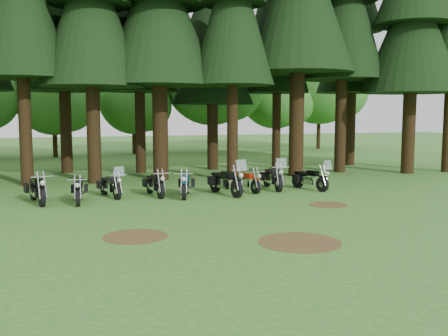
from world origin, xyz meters
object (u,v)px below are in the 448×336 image
at_px(motorcycle_0, 37,190).
at_px(motorcycle_4, 186,185).
at_px(motorcycle_5, 226,182).
at_px(motorcycle_7, 273,178).
at_px(motorcycle_8, 310,179).
at_px(motorcycle_3, 155,185).
at_px(motorcycle_1, 79,191).
at_px(motorcycle_2, 110,186).
at_px(motorcycle_6, 246,182).

xyz_separation_m(motorcycle_0, motorcycle_4, (5.67, -0.33, -0.03)).
bearing_deg(motorcycle_5, motorcycle_7, 5.01).
bearing_deg(motorcycle_4, motorcycle_8, 18.55).
bearing_deg(motorcycle_3, motorcycle_1, -173.61).
relative_size(motorcycle_2, motorcycle_4, 0.97).
height_order(motorcycle_3, motorcycle_4, motorcycle_4).
relative_size(motorcycle_4, motorcycle_7, 0.91).
relative_size(motorcycle_1, motorcycle_6, 1.05).
xyz_separation_m(motorcycle_3, motorcycle_7, (5.32, 0.09, 0.05)).
xyz_separation_m(motorcycle_1, motorcycle_7, (8.36, 0.74, 0.06)).
distance_m(motorcycle_4, motorcycle_6, 2.85).
distance_m(motorcycle_2, motorcycle_6, 5.75).
bearing_deg(motorcycle_5, motorcycle_4, 163.57).
height_order(motorcycle_1, motorcycle_7, motorcycle_7).
relative_size(motorcycle_0, motorcycle_1, 1.11).
bearing_deg(motorcycle_2, motorcycle_4, -31.08).
distance_m(motorcycle_4, motorcycle_7, 4.23).
bearing_deg(motorcycle_0, motorcycle_1, -27.03).
bearing_deg(motorcycle_0, motorcycle_6, -11.38).
bearing_deg(motorcycle_2, motorcycle_0, 175.99).
height_order(motorcycle_1, motorcycle_3, motorcycle_3).
distance_m(motorcycle_1, motorcycle_2, 1.57).
height_order(motorcycle_3, motorcycle_5, motorcycle_5).
height_order(motorcycle_0, motorcycle_6, motorcycle_0).
xyz_separation_m(motorcycle_1, motorcycle_2, (1.27, 0.93, 0.01)).
relative_size(motorcycle_3, motorcycle_8, 1.00).
xyz_separation_m(motorcycle_4, motorcycle_5, (1.69, -0.12, 0.06)).
distance_m(motorcycle_6, motorcycle_8, 2.90).
xyz_separation_m(motorcycle_0, motorcycle_8, (11.36, -0.32, -0.03)).
height_order(motorcycle_1, motorcycle_5, motorcycle_5).
bearing_deg(motorcycle_2, motorcycle_5, -26.67).
bearing_deg(motorcycle_7, motorcycle_6, -163.77).
xyz_separation_m(motorcycle_2, motorcycle_5, (4.60, -0.97, 0.08)).
bearing_deg(motorcycle_5, motorcycle_3, 153.72).
bearing_deg(motorcycle_2, motorcycle_1, -158.67).
distance_m(motorcycle_0, motorcycle_1, 1.54).
height_order(motorcycle_4, motorcycle_8, motorcycle_8).
bearing_deg(motorcycle_6, motorcycle_7, -1.48).
relative_size(motorcycle_5, motorcycle_8, 1.14).
bearing_deg(motorcycle_7, motorcycle_8, -17.77).
height_order(motorcycle_3, motorcycle_6, motorcycle_3).
relative_size(motorcycle_0, motorcycle_3, 1.08).
bearing_deg(motorcycle_0, motorcycle_5, -15.43).
bearing_deg(motorcycle_6, motorcycle_2, 163.79).
bearing_deg(motorcycle_0, motorcycle_3, -8.78).
distance_m(motorcycle_0, motorcycle_4, 5.68).
height_order(motorcycle_0, motorcycle_4, motorcycle_0).
bearing_deg(motorcycle_7, motorcycle_1, -169.09).
bearing_deg(motorcycle_8, motorcycle_1, 163.66).
relative_size(motorcycle_0, motorcycle_5, 0.95).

